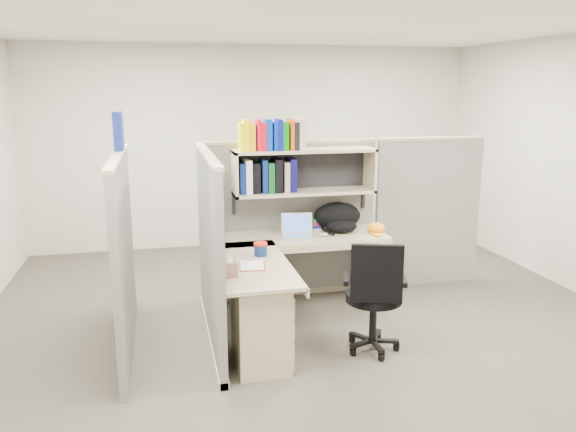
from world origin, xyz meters
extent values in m
plane|color=#353129|center=(0.00, 0.00, 0.00)|extent=(6.00, 6.00, 0.00)
plane|color=beige|center=(0.00, 3.00, 1.35)|extent=(6.00, 0.00, 6.00)
plane|color=beige|center=(0.00, -3.00, 1.35)|extent=(6.00, 0.00, 6.00)
plane|color=white|center=(0.00, 0.00, 2.70)|extent=(6.00, 6.00, 0.00)
cube|color=slate|center=(0.00, 0.90, 0.80)|extent=(1.80, 0.06, 1.60)
cube|color=tan|center=(0.00, 0.90, 1.61)|extent=(1.80, 0.08, 0.03)
cube|color=slate|center=(-0.90, 0.00, 0.80)|extent=(0.06, 1.80, 1.60)
cube|color=tan|center=(-0.90, 0.00, 1.61)|extent=(0.08, 1.80, 0.03)
cube|color=slate|center=(-1.60, 0.00, 0.80)|extent=(0.06, 1.80, 1.60)
cube|color=slate|center=(1.55, 0.90, 0.80)|extent=(1.20, 0.06, 1.60)
cube|color=navy|center=(-1.60, 0.35, 1.79)|extent=(0.07, 0.27, 0.32)
cube|color=white|center=(-0.87, 0.15, 1.20)|extent=(0.00, 0.21, 0.28)
cube|color=tan|center=(0.10, 0.70, 1.55)|extent=(1.40, 0.34, 0.03)
cube|color=tan|center=(0.10, 0.70, 1.14)|extent=(1.40, 0.34, 0.03)
cube|color=tan|center=(-0.58, 0.70, 1.34)|extent=(0.03, 0.34, 0.44)
cube|color=tan|center=(0.78, 0.70, 1.34)|extent=(0.03, 0.34, 0.44)
cube|color=black|center=(0.10, 0.86, 1.34)|extent=(1.38, 0.01, 0.41)
cube|color=#E8E304|center=(-0.52, 0.68, 1.69)|extent=(0.03, 0.20, 0.26)
cube|color=#F9E305|center=(-0.48, 0.68, 1.71)|extent=(0.05, 0.20, 0.29)
cube|color=#EDA905|center=(-0.42, 0.68, 1.69)|extent=(0.06, 0.20, 0.26)
cube|color=red|center=(-0.36, 0.68, 1.71)|extent=(0.04, 0.20, 0.29)
cube|color=red|center=(-0.32, 0.68, 1.69)|extent=(0.05, 0.20, 0.26)
cube|color=#0531A6|center=(-0.27, 0.68, 1.71)|extent=(0.06, 0.20, 0.29)
cube|color=#0525A9|center=(-0.20, 0.68, 1.69)|extent=(0.04, 0.20, 0.26)
cube|color=#040E90|center=(-0.16, 0.68, 1.71)|extent=(0.04, 0.20, 0.29)
cube|color=#076909|center=(-0.11, 0.68, 1.69)|extent=(0.06, 0.20, 0.26)
cube|color=#CD4904|center=(-0.04, 0.68, 1.71)|extent=(0.04, 0.20, 0.29)
cube|color=black|center=(0.00, 0.68, 1.69)|extent=(0.05, 0.20, 0.26)
cube|color=#B8A88D|center=(0.05, 0.68, 1.71)|extent=(0.06, 0.20, 0.29)
cube|color=#081650|center=(-0.52, 0.72, 1.30)|extent=(0.05, 0.24, 0.29)
cube|color=silver|center=(-0.46, 0.72, 1.31)|extent=(0.06, 0.24, 0.32)
cube|color=black|center=(-0.39, 0.72, 1.30)|extent=(0.07, 0.24, 0.29)
cube|color=#081D50|center=(-0.30, 0.72, 1.31)|extent=(0.05, 0.24, 0.32)
cube|color=#09441A|center=(-0.24, 0.72, 1.30)|extent=(0.06, 0.24, 0.29)
cube|color=black|center=(-0.17, 0.72, 1.31)|extent=(0.07, 0.24, 0.32)
cube|color=gray|center=(-0.09, 0.72, 1.30)|extent=(0.05, 0.24, 0.29)
cube|color=#0A0645|center=(-0.03, 0.72, 1.31)|extent=(0.06, 0.24, 0.32)
cube|color=tan|center=(0.00, 0.57, 0.71)|extent=(1.74, 0.60, 0.03)
cube|color=tan|center=(-0.57, -0.20, 0.71)|extent=(0.60, 1.34, 0.03)
cube|color=tan|center=(0.00, 0.27, 0.68)|extent=(1.74, 0.02, 0.07)
cube|color=tan|center=(-0.27, -0.20, 0.68)|extent=(0.02, 1.34, 0.07)
cube|color=tan|center=(-0.57, -0.55, 0.34)|extent=(0.40, 0.55, 0.68)
cube|color=tan|center=(-0.36, -0.55, 0.54)|extent=(0.02, 0.50, 0.16)
cube|color=tan|center=(-0.36, -0.55, 0.36)|extent=(0.02, 0.50, 0.16)
cube|color=tan|center=(-0.36, -0.55, 0.14)|extent=(0.02, 0.50, 0.22)
cube|color=#B2B2B7|center=(-0.35, -0.55, 0.54)|extent=(0.01, 0.12, 0.01)
cube|color=tan|center=(0.80, 0.60, 0.35)|extent=(0.03, 0.55, 0.70)
cylinder|color=navy|center=(-0.47, -0.01, 0.78)|extent=(0.11, 0.11, 0.10)
cylinder|color=red|center=(-0.47, -0.01, 0.84)|extent=(0.12, 0.12, 0.02)
ellipsoid|color=#91A6CD|center=(0.25, 0.48, 0.75)|extent=(0.10, 0.09, 0.03)
cylinder|color=silver|center=(-0.08, 0.71, 0.78)|extent=(0.07, 0.07, 0.10)
cylinder|color=black|center=(0.38, -0.52, 0.47)|extent=(0.46, 0.46, 0.07)
cube|color=black|center=(0.31, -0.72, 0.74)|extent=(0.40, 0.17, 0.46)
cylinder|color=black|center=(0.38, -0.52, 0.28)|extent=(0.06, 0.06, 0.40)
cylinder|color=black|center=(0.38, -0.52, 0.05)|extent=(0.44, 0.44, 0.10)
cube|color=black|center=(0.16, -0.45, 0.62)|extent=(0.12, 0.26, 0.04)
cube|color=black|center=(0.60, -0.59, 0.62)|extent=(0.12, 0.26, 0.04)
camera|label=1|loc=(-1.27, -4.58, 2.14)|focal=35.00mm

